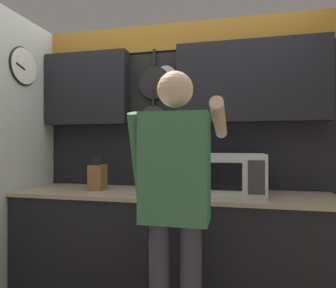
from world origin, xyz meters
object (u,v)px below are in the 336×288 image
(knife_block, at_px, (98,177))
(person, at_px, (176,191))
(utensil_crock, at_px, (171,182))
(microwave, at_px, (230,174))

(knife_block, xyz_separation_m, person, (0.78, -0.60, 0.00))
(utensil_crock, bearing_deg, microwave, -0.08)
(knife_block, relative_size, utensil_crock, 0.83)
(utensil_crock, bearing_deg, person, -74.90)
(microwave, height_order, utensil_crock, utensil_crock)
(knife_block, xyz_separation_m, utensil_crock, (0.62, 0.00, -0.02))
(microwave, distance_m, knife_block, 1.07)
(microwave, height_order, knife_block, microwave)
(microwave, distance_m, person, 0.67)
(knife_block, bearing_deg, microwave, -0.03)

